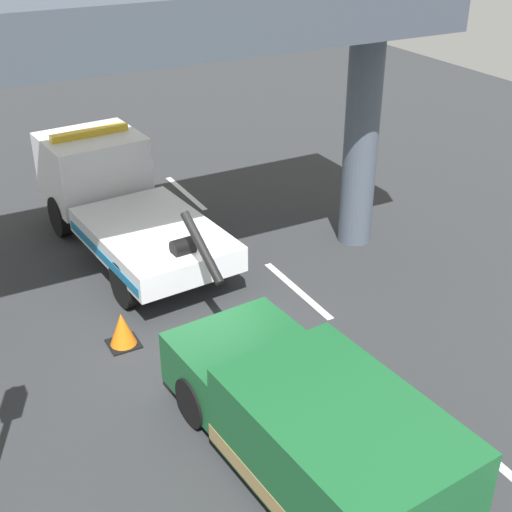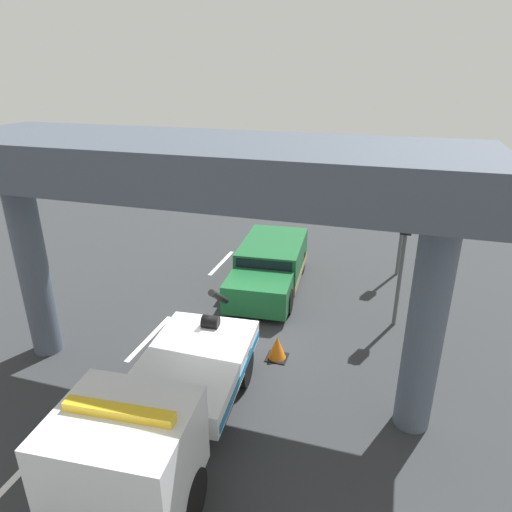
% 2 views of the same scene
% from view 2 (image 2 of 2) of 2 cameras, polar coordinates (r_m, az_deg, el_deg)
% --- Properties ---
extents(ground_plane, '(60.00, 40.00, 0.10)m').
position_cam_2_polar(ground_plane, '(13.42, -3.56, -12.04)').
color(ground_plane, '#2D3033').
extents(lane_stripe_west, '(2.60, 0.16, 0.01)m').
position_cam_2_polar(lane_stripe_west, '(19.13, -4.34, -0.84)').
color(lane_stripe_west, silver).
rests_on(lane_stripe_west, ground).
extents(lane_stripe_mid, '(2.60, 0.16, 0.01)m').
position_cam_2_polar(lane_stripe_mid, '(14.36, -13.16, -9.89)').
color(lane_stripe_mid, silver).
rests_on(lane_stripe_mid, ground).
extents(tow_truck_white, '(7.33, 2.85, 2.46)m').
position_cam_2_polar(tow_truck_white, '(9.81, -11.94, -18.40)').
color(tow_truck_white, white).
rests_on(tow_truck_white, ground).
extents(towed_van_green, '(5.35, 2.57, 1.58)m').
position_cam_2_polar(towed_van_green, '(16.79, 1.76, -1.32)').
color(towed_van_green, '#195B2D').
rests_on(towed_van_green, ground).
extents(overpass_structure, '(3.60, 12.01, 6.16)m').
position_cam_2_polar(overpass_structure, '(10.06, -7.09, 9.09)').
color(overpass_structure, '#4C5666').
rests_on(overpass_structure, ground).
extents(traffic_light_near, '(0.39, 0.32, 4.13)m').
position_cam_2_polar(traffic_light_near, '(17.88, 18.25, 6.65)').
color(traffic_light_near, '#515456').
rests_on(traffic_light_near, ground).
extents(traffic_light_far, '(0.39, 0.32, 3.95)m').
position_cam_2_polar(traffic_light_far, '(14.09, 18.12, 2.02)').
color(traffic_light_far, '#515456').
rests_on(traffic_light_far, ground).
extents(traffic_cone_orange, '(0.58, 0.58, 0.69)m').
position_cam_2_polar(traffic_cone_orange, '(12.95, 2.65, -11.42)').
color(traffic_cone_orange, orange).
rests_on(traffic_cone_orange, ground).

